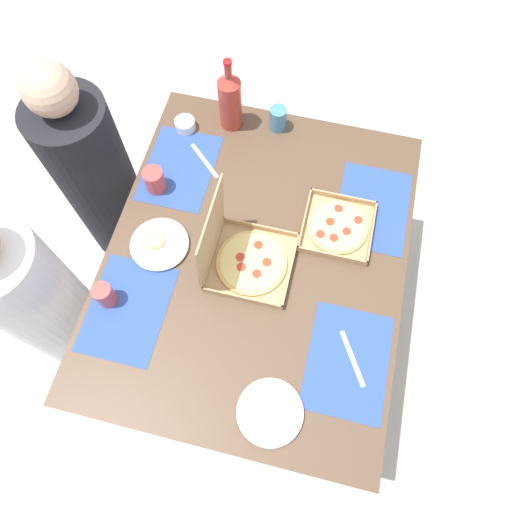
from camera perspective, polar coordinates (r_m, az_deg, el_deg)
name	(u,v)px	position (r m, az deg, el deg)	size (l,w,h in m)	color
ground_plane	(256,315)	(2.38, 0.00, -7.14)	(6.00, 6.00, 0.00)	beige
dining_table	(256,267)	(1.79, 0.00, -1.36)	(1.31, 1.06, 0.72)	#3F3328
placemat_near_left	(348,361)	(1.61, 10.93, -12.31)	(0.36, 0.26, 0.00)	#2D4C9E
placemat_near_right	(373,208)	(1.84, 13.82, 5.65)	(0.36, 0.26, 0.00)	#2D4C9E
placemat_far_left	(128,309)	(1.68, -15.14, -6.15)	(0.36, 0.26, 0.00)	#2D4C9E
placemat_far_right	(180,168)	(1.91, -9.15, 10.39)	(0.36, 0.26, 0.00)	#2D4C9E
pizza_box_corner_left	(243,257)	(1.64, -1.56, -0.08)	(0.28, 0.29, 0.32)	tan
pizza_box_corner_right	(337,227)	(1.76, 9.72, 3.43)	(0.25, 0.25, 0.04)	tan
plate_far_right	(270,412)	(1.55, 1.68, -18.24)	(0.21, 0.21, 0.02)	white
plate_near_right	(159,244)	(1.74, -11.54, 1.41)	(0.21, 0.21, 0.03)	white
soda_bottle	(230,100)	(1.92, -3.13, 18.18)	(0.09, 0.09, 0.32)	#B2382D
cup_dark	(105,295)	(1.67, -17.66, -4.47)	(0.07, 0.07, 0.10)	#BF4742
cup_clear_left	(155,180)	(1.83, -12.05, 8.88)	(0.08, 0.08, 0.10)	#BF4742
cup_red	(278,119)	(1.97, 2.64, 16.13)	(0.07, 0.07, 0.10)	teal
condiment_bowl	(185,125)	(2.00, -8.49, 15.31)	(0.08, 0.08, 0.04)	white
fork_by_near_right	(352,359)	(1.61, 11.47, -11.95)	(0.19, 0.02, 0.01)	#B7B7BC
fork_by_far_left	(205,161)	(1.91, -6.18, 11.26)	(0.19, 0.02, 0.01)	#B7B7BC
diner_left_seat	(41,302)	(2.04, -24.34, -5.02)	(0.32, 0.32, 1.15)	white
diner_right_seat	(98,178)	(2.23, -18.46, 8.87)	(0.32, 0.32, 1.14)	black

